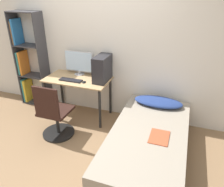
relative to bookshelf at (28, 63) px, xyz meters
The scene contains 12 objects.
ground_plane 2.04m from the bookshelf, 39.06° to the right, with size 14.00×14.00×0.00m, color #846647.
wall_back 1.51m from the bookshelf, ahead, with size 8.00×0.05×2.50m.
desk 1.17m from the bookshelf, ahead, with size 1.13×0.61×0.73m.
bookshelf is the anchor object (origin of this frame).
office_chair 1.47m from the bookshelf, 38.55° to the right, with size 0.51×0.51×0.91m.
bed 2.76m from the bookshelf, 18.88° to the right, with size 1.01×2.03×0.45m.
pillow 2.57m from the bookshelf, ahead, with size 0.77×0.36×0.11m.
magazine 2.88m from the bookshelf, 19.65° to the right, with size 0.24×0.32×0.01m.
monitor 1.08m from the bookshelf, ahead, with size 0.54×0.18×0.42m.
keyboard 1.12m from the bookshelf, 14.65° to the right, with size 0.39×0.13×0.02m.
pc_tower 1.58m from the bookshelf, ahead, with size 0.21×0.43×0.43m.
mouse 1.36m from the bookshelf, 12.01° to the right, with size 0.06×0.09×0.02m.
Camera 1 is at (1.43, -2.09, 2.16)m, focal length 35.00 mm.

